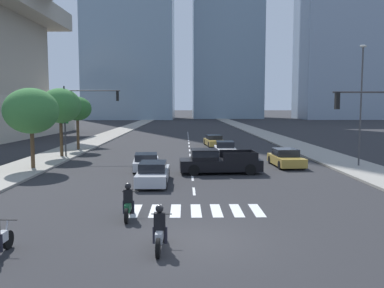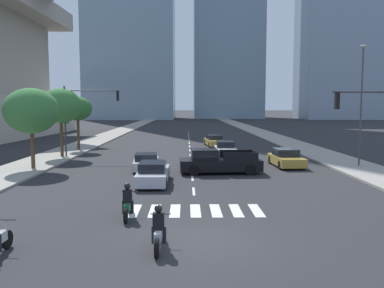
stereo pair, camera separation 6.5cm
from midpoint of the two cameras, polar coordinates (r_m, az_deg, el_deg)
The scene contains 20 objects.
ground_plane at distance 14.08m, azimuth 0.89°, elevation -13.66°, with size 800.00×800.00×0.00m, color #28282B.
sidewalk_east at distance 45.35m, azimuth 15.27°, elevation -0.46°, with size 4.00×260.00×0.15m, color gray.
sidewalk_west at distance 45.10m, azimuth -16.18°, elevation -0.51°, with size 4.00×260.00×0.15m, color gray.
crosswalk_near at distance 17.87m, azimuth 0.47°, elevation -9.48°, with size 5.85×2.23×0.01m.
lane_divider_center at distance 45.49m, azimuth -0.44°, elevation -0.34°, with size 0.14×50.00×0.01m.
motorcycle_trailing at distance 16.76m, azimuth -9.17°, elevation -8.51°, with size 0.70×2.09×1.49m.
motorcycle_third at distance 13.17m, azimuth -4.75°, elevation -12.37°, with size 0.70×2.09×1.49m.
pickup_truck at distance 27.37m, azimuth 3.43°, elevation -2.52°, with size 5.62×2.26×1.67m.
sedan_gold_0 at distance 31.34m, azimuth 13.21°, elevation -2.00°, with size 2.07×4.37×1.34m.
sedan_white_1 at distance 37.11m, azimuth 4.68°, elevation -0.74°, with size 1.98×4.68×1.33m.
sedan_gold_2 at distance 45.95m, azimuth 3.14°, elevation 0.44°, with size 2.28×4.90×1.25m.
sedan_silver_3 at distance 23.86m, azimuth -5.63°, elevation -4.21°, with size 1.77×4.78×1.32m.
sedan_silver_4 at distance 28.95m, azimuth -6.63°, elevation -2.60°, with size 2.12×4.37×1.21m.
traffic_signal_near at distance 23.47m, azimuth 25.03°, elevation 3.40°, with size 4.32×0.28×5.58m.
traffic_signal_far at distance 36.41m, azimuth -15.07°, elevation 4.98°, with size 5.20×0.28×6.19m.
street_lamp_east at distance 32.19m, azimuth 22.96°, elevation 6.13°, with size 0.50×0.24×8.91m.
street_tree_nearest at distance 30.76m, azimuth -22.05°, elevation 4.39°, with size 3.83×3.83×5.74m.
street_tree_second at distance 37.13m, azimuth -18.33°, elevation 5.19°, with size 3.61×3.61×6.01m.
street_tree_third at distance 42.43m, azimuth -16.11°, elevation 4.83°, with size 2.86×2.86×5.39m.
office_tower_center_skyline at distance 158.48m, azimuth 4.82°, elevation 17.49°, with size 24.89×28.64×82.93m.
Camera 1 is at (-0.48, -13.29, 4.62)m, focal length 37.35 mm.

